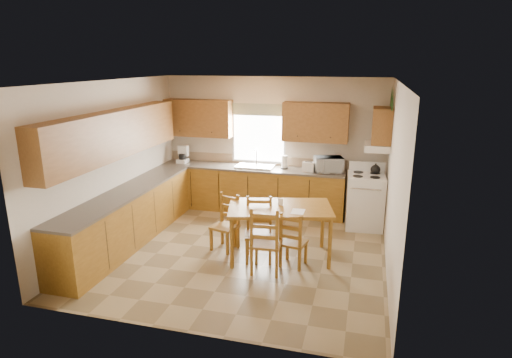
% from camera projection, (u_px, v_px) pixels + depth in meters
% --- Properties ---
extents(floor, '(4.50, 4.50, 0.00)m').
position_uv_depth(floor, '(242.00, 251.00, 6.97)').
color(floor, olive).
rests_on(floor, ground).
extents(ceiling, '(4.50, 4.50, 0.00)m').
position_uv_depth(ceiling, '(241.00, 82.00, 6.25)').
color(ceiling, brown).
rests_on(ceiling, floor).
extents(wall_left, '(4.50, 4.50, 0.00)m').
position_uv_depth(wall_left, '(113.00, 162.00, 7.16)').
color(wall_left, beige).
rests_on(wall_left, floor).
extents(wall_right, '(4.50, 4.50, 0.00)m').
position_uv_depth(wall_right, '(394.00, 181.00, 6.06)').
color(wall_right, beige).
rests_on(wall_right, floor).
extents(wall_back, '(4.50, 4.50, 0.00)m').
position_uv_depth(wall_back, '(273.00, 144.00, 8.71)').
color(wall_back, beige).
rests_on(wall_back, floor).
extents(wall_front, '(4.50, 4.50, 0.00)m').
position_uv_depth(wall_front, '(181.00, 222.00, 4.51)').
color(wall_front, beige).
rests_on(wall_front, floor).
extents(lower_cab_back, '(3.75, 0.60, 0.88)m').
position_uv_depth(lower_cab_back, '(252.00, 190.00, 8.76)').
color(lower_cab_back, brown).
rests_on(lower_cab_back, floor).
extents(lower_cab_left, '(0.60, 3.60, 0.88)m').
position_uv_depth(lower_cab_left, '(129.00, 218.00, 7.19)').
color(lower_cab_left, brown).
rests_on(lower_cab_left, floor).
extents(counter_back, '(3.75, 0.63, 0.04)m').
position_uv_depth(counter_back, '(252.00, 168.00, 8.64)').
color(counter_back, '#524940').
rests_on(counter_back, lower_cab_back).
extents(counter_left, '(0.63, 3.60, 0.04)m').
position_uv_depth(counter_left, '(127.00, 192.00, 7.07)').
color(counter_left, '#524940').
rests_on(counter_left, lower_cab_left).
extents(backsplash, '(3.75, 0.01, 0.18)m').
position_uv_depth(backsplash, '(255.00, 160.00, 8.88)').
color(backsplash, '#947B5E').
rests_on(backsplash, counter_back).
extents(upper_cab_back_left, '(1.41, 0.33, 0.75)m').
position_uv_depth(upper_cab_back_left, '(198.00, 118.00, 8.80)').
color(upper_cab_back_left, brown).
rests_on(upper_cab_back_left, wall_back).
extents(upper_cab_back_right, '(1.25, 0.33, 0.75)m').
position_uv_depth(upper_cab_back_right, '(315.00, 122.00, 8.21)').
color(upper_cab_back_right, brown).
rests_on(upper_cab_back_right, wall_back).
extents(upper_cab_left, '(0.33, 3.60, 0.75)m').
position_uv_depth(upper_cab_left, '(114.00, 134.00, 6.85)').
color(upper_cab_left, brown).
rests_on(upper_cab_left, wall_left).
extents(upper_cab_stove, '(0.33, 0.62, 0.62)m').
position_uv_depth(upper_cab_stove, '(382.00, 125.00, 7.49)').
color(upper_cab_stove, brown).
rests_on(upper_cab_stove, wall_right).
extents(range_hood, '(0.44, 0.62, 0.12)m').
position_uv_depth(range_hood, '(377.00, 147.00, 7.60)').
color(range_hood, silver).
rests_on(range_hood, wall_right).
extents(window_frame, '(1.13, 0.02, 1.18)m').
position_uv_depth(window_frame, '(259.00, 134.00, 8.70)').
color(window_frame, silver).
rests_on(window_frame, wall_back).
extents(window_pane, '(1.05, 0.01, 1.10)m').
position_uv_depth(window_pane, '(259.00, 134.00, 8.69)').
color(window_pane, white).
rests_on(window_pane, wall_back).
extents(window_valance, '(1.19, 0.01, 0.24)m').
position_uv_depth(window_valance, '(258.00, 110.00, 8.54)').
color(window_valance, '#435734').
rests_on(window_valance, wall_back).
extents(sink_basin, '(0.75, 0.45, 0.04)m').
position_uv_depth(sink_basin, '(255.00, 166.00, 8.61)').
color(sink_basin, silver).
rests_on(sink_basin, counter_back).
extents(pine_decal_a, '(0.22, 0.22, 0.36)m').
position_uv_depth(pine_decal_a, '(393.00, 99.00, 7.03)').
color(pine_decal_a, '#1B421B').
rests_on(pine_decal_a, wall_right).
extents(pine_decal_b, '(0.22, 0.22, 0.36)m').
position_uv_depth(pine_decal_b, '(392.00, 95.00, 7.32)').
color(pine_decal_b, '#1B421B').
rests_on(pine_decal_b, wall_right).
extents(pine_decal_c, '(0.22, 0.22, 0.36)m').
position_uv_depth(pine_decal_c, '(391.00, 96.00, 7.63)').
color(pine_decal_c, '#1B421B').
rests_on(pine_decal_c, wall_right).
extents(stove, '(0.71, 0.73, 0.98)m').
position_uv_depth(stove, '(365.00, 202.00, 7.88)').
color(stove, silver).
rests_on(stove, floor).
extents(coffeemaker, '(0.28, 0.30, 0.36)m').
position_uv_depth(coffeemaker, '(182.00, 154.00, 8.96)').
color(coffeemaker, silver).
rests_on(coffeemaker, counter_back).
extents(paper_towel, '(0.12, 0.12, 0.26)m').
position_uv_depth(paper_towel, '(284.00, 162.00, 8.48)').
color(paper_towel, white).
rests_on(paper_towel, counter_back).
extents(toaster, '(0.23, 0.16, 0.18)m').
position_uv_depth(toaster, '(308.00, 167.00, 8.28)').
color(toaster, silver).
rests_on(toaster, counter_back).
extents(microwave, '(0.57, 0.48, 0.29)m').
position_uv_depth(microwave, '(329.00, 165.00, 8.22)').
color(microwave, silver).
rests_on(microwave, counter_back).
extents(dining_table, '(1.73, 1.25, 0.84)m').
position_uv_depth(dining_table, '(280.00, 232.00, 6.65)').
color(dining_table, brown).
rests_on(dining_table, floor).
extents(chair_near_left, '(0.44, 0.42, 1.01)m').
position_uv_depth(chair_near_left, '(266.00, 239.00, 6.17)').
color(chair_near_left, brown).
rests_on(chair_near_left, floor).
extents(chair_near_right, '(0.42, 0.40, 0.86)m').
position_uv_depth(chair_near_right, '(294.00, 239.00, 6.38)').
color(chair_near_right, brown).
rests_on(chair_near_right, floor).
extents(chair_far_left, '(0.47, 0.46, 0.91)m').
position_uv_depth(chair_far_left, '(224.00, 223.00, 6.92)').
color(chair_far_left, brown).
rests_on(chair_far_left, floor).
extents(chair_far_right, '(0.49, 0.47, 0.98)m').
position_uv_depth(chair_far_right, '(259.00, 231.00, 6.53)').
color(chair_far_right, brown).
rests_on(chair_far_right, floor).
extents(table_paper, '(0.19, 0.26, 0.00)m').
position_uv_depth(table_paper, '(298.00, 212.00, 6.33)').
color(table_paper, white).
rests_on(table_paper, dining_table).
extents(table_card, '(0.08, 0.04, 0.11)m').
position_uv_depth(table_card, '(281.00, 202.00, 6.60)').
color(table_card, white).
rests_on(table_card, dining_table).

